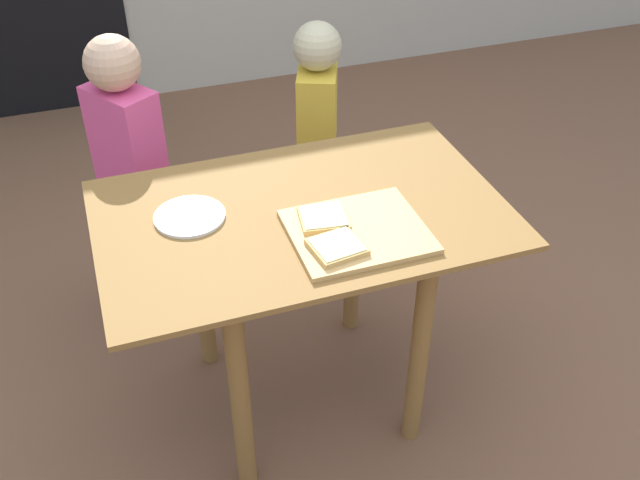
% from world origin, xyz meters
% --- Properties ---
extents(ground_plane, '(16.00, 16.00, 0.00)m').
position_xyz_m(ground_plane, '(0.00, 0.00, 0.00)').
color(ground_plane, brown).
extents(dining_table, '(1.15, 0.73, 0.77)m').
position_xyz_m(dining_table, '(0.00, 0.00, 0.61)').
color(dining_table, olive).
rests_on(dining_table, ground).
extents(cutting_board, '(0.36, 0.31, 0.01)m').
position_xyz_m(cutting_board, '(0.11, -0.15, 0.78)').
color(cutting_board, tan).
rests_on(cutting_board, dining_table).
extents(pizza_slice_far_left, '(0.15, 0.14, 0.02)m').
position_xyz_m(pizza_slice_far_left, '(0.04, -0.08, 0.79)').
color(pizza_slice_far_left, tan).
rests_on(pizza_slice_far_left, cutting_board).
extents(pizza_slice_near_left, '(0.15, 0.14, 0.02)m').
position_xyz_m(pizza_slice_near_left, '(0.03, -0.21, 0.79)').
color(pizza_slice_near_left, tan).
rests_on(pizza_slice_near_left, cutting_board).
extents(plate_white_left, '(0.20, 0.20, 0.01)m').
position_xyz_m(plate_white_left, '(-0.30, 0.07, 0.77)').
color(plate_white_left, white).
rests_on(plate_white_left, dining_table).
extents(child_left, '(0.25, 0.28, 1.10)m').
position_xyz_m(child_left, '(-0.41, 0.65, 0.64)').
color(child_left, '#482169').
rests_on(child_left, ground).
extents(child_right, '(0.22, 0.28, 1.02)m').
position_xyz_m(child_right, '(0.30, 0.73, 0.59)').
color(child_right, '#452B6A').
rests_on(child_right, ground).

